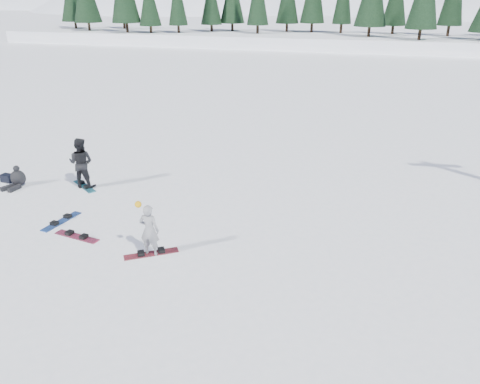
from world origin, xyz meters
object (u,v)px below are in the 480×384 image
seated_rider (17,178)px  snowboarder_woman (149,230)px  gear_bag (7,178)px  snowboarder_man (81,163)px  snowboard_loose_a (61,221)px  snowboard_loose_b (77,237)px

seated_rider → snowboarder_woman: bearing=-10.6°
snowboarder_woman → gear_bag: (-7.72, 3.36, -0.62)m
snowboarder_man → snowboarder_woman: bearing=132.7°
seated_rider → gear_bag: 0.76m
snowboarder_woman → gear_bag: size_ratio=3.65×
snowboarder_man → seated_rider: bearing=7.4°
snowboarder_woman → gear_bag: snowboarder_woman is taller
snowboarder_man → gear_bag: (-3.09, -0.41, -0.79)m
gear_bag → seated_rider: bearing=-19.8°
seated_rider → gear_bag: seated_rider is taller
gear_bag → snowboard_loose_a: 4.71m
snowboarder_woman → snowboard_loose_a: 3.84m
snowboard_loose_a → snowboard_loose_b: 1.29m
snowboard_loose_a → snowboarder_woman: bearing=-96.7°
snowboarder_woman → snowboard_loose_b: (-2.57, 0.28, -0.75)m
gear_bag → snowboard_loose_b: bearing=-30.9°
snowboard_loose_a → snowboard_loose_b: bearing=-115.7°
snowboarder_man → snowboard_loose_b: size_ratio=1.25×
gear_bag → snowboard_loose_a: (4.08, -2.35, -0.14)m
snowboarder_man → snowboard_loose_a: size_ratio=1.25×
snowboarder_man → snowboard_loose_b: 4.15m
snowboarder_man → seated_rider: size_ratio=1.88×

